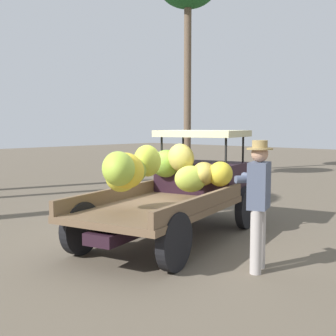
# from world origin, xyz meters

# --- Properties ---
(ground_plane) EXTENTS (60.00, 60.00, 0.00)m
(ground_plane) POSITION_xyz_m (0.00, 0.00, 0.00)
(ground_plane) COLOR brown
(truck) EXTENTS (4.65, 2.56, 1.84)m
(truck) POSITION_xyz_m (0.26, -0.08, 0.95)
(truck) COLOR black
(truck) RESTS_ON ground
(farmer) EXTENTS (0.55, 0.51, 1.74)m
(farmer) POSITION_xyz_m (-0.49, -2.05, 0.99)
(farmer) COLOR #B0A8A3
(farmer) RESTS_ON ground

